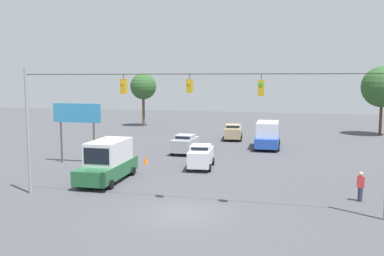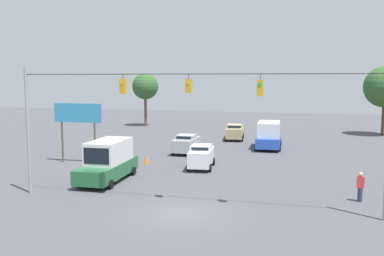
{
  "view_description": "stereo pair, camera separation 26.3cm",
  "coord_description": "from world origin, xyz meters",
  "px_view_note": "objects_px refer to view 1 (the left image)",
  "views": [
    {
      "loc": [
        -6.02,
        21.76,
        7.4
      ],
      "look_at": [
        1.38,
        -7.73,
        3.8
      ],
      "focal_mm": 40.0,
      "sensor_mm": 36.0,
      "label": 1
    },
    {
      "loc": [
        -6.28,
        21.7,
        7.4
      ],
      "look_at": [
        1.38,
        -7.73,
        3.8
      ],
      "focal_mm": 40.0,
      "sensor_mm": 36.0,
      "label": 2
    }
  ],
  "objects_px": {
    "traffic_cone_nearest": "(115,176)",
    "pedestrian": "(361,186)",
    "traffic_cone_third": "(146,160)",
    "work_zone_sign": "(97,157)",
    "sedan_tan_withflow_deep": "(233,132)",
    "box_truck_green_parked_shoulder": "(108,161)",
    "box_truck_blue_oncoming_deep": "(268,135)",
    "traffic_cone_second": "(130,167)",
    "roadside_billboard": "(77,118)",
    "sedan_white_withflow_mid": "(201,156)",
    "tree_horizon_right": "(382,87)",
    "overhead_signal_span": "(190,120)",
    "sedan_silver_withflow_far": "(185,144)",
    "tree_horizon_left": "(143,87)"
  },
  "relations": [
    {
      "from": "traffic_cone_second",
      "to": "tree_horizon_right",
      "type": "xyz_separation_m",
      "value": [
        -22.97,
        -27.94,
        5.84
      ]
    },
    {
      "from": "work_zone_sign",
      "to": "tree_horizon_right",
      "type": "height_order",
      "value": "tree_horizon_right"
    },
    {
      "from": "sedan_tan_withflow_deep",
      "to": "sedan_white_withflow_mid",
      "type": "xyz_separation_m",
      "value": [
        0.12,
        16.78,
        0.04
      ]
    },
    {
      "from": "box_truck_green_parked_shoulder",
      "to": "tree_horizon_right",
      "type": "bearing_deg",
      "value": -127.1
    },
    {
      "from": "traffic_cone_nearest",
      "to": "pedestrian",
      "type": "height_order",
      "value": "pedestrian"
    },
    {
      "from": "sedan_tan_withflow_deep",
      "to": "tree_horizon_right",
      "type": "distance_m",
      "value": 20.36
    },
    {
      "from": "pedestrian",
      "to": "overhead_signal_span",
      "type": "bearing_deg",
      "value": 18.52
    },
    {
      "from": "sedan_tan_withflow_deep",
      "to": "box_truck_green_parked_shoulder",
      "type": "height_order",
      "value": "box_truck_green_parked_shoulder"
    },
    {
      "from": "overhead_signal_span",
      "to": "traffic_cone_second",
      "type": "bearing_deg",
      "value": -47.84
    },
    {
      "from": "tree_horizon_right",
      "to": "tree_horizon_left",
      "type": "bearing_deg",
      "value": -4.4
    },
    {
      "from": "sedan_tan_withflow_deep",
      "to": "traffic_cone_third",
      "type": "distance_m",
      "value": 17.03
    },
    {
      "from": "sedan_tan_withflow_deep",
      "to": "tree_horizon_right",
      "type": "relative_size",
      "value": 0.53
    },
    {
      "from": "traffic_cone_nearest",
      "to": "box_truck_green_parked_shoulder",
      "type": "bearing_deg",
      "value": -6.71
    },
    {
      "from": "box_truck_blue_oncoming_deep",
      "to": "tree_horizon_right",
      "type": "bearing_deg",
      "value": -134.55
    },
    {
      "from": "overhead_signal_span",
      "to": "sedan_white_withflow_mid",
      "type": "relative_size",
      "value": 4.97
    },
    {
      "from": "sedan_silver_withflow_far",
      "to": "tree_horizon_right",
      "type": "bearing_deg",
      "value": -137.82
    },
    {
      "from": "overhead_signal_span",
      "to": "box_truck_green_parked_shoulder",
      "type": "xyz_separation_m",
      "value": [
        7.19,
        -4.4,
        -3.57
      ]
    },
    {
      "from": "traffic_cone_nearest",
      "to": "traffic_cone_third",
      "type": "relative_size",
      "value": 1.0
    },
    {
      "from": "overhead_signal_span",
      "to": "sedan_silver_withflow_far",
      "type": "height_order",
      "value": "overhead_signal_span"
    },
    {
      "from": "box_truck_blue_oncoming_deep",
      "to": "box_truck_green_parked_shoulder",
      "type": "relative_size",
      "value": 1.04
    },
    {
      "from": "box_truck_green_parked_shoulder",
      "to": "pedestrian",
      "type": "height_order",
      "value": "box_truck_green_parked_shoulder"
    },
    {
      "from": "sedan_silver_withflow_far",
      "to": "overhead_signal_span",
      "type": "bearing_deg",
      "value": 105.86
    },
    {
      "from": "sedan_white_withflow_mid",
      "to": "traffic_cone_nearest",
      "type": "distance_m",
      "value": 7.7
    },
    {
      "from": "overhead_signal_span",
      "to": "roadside_billboard",
      "type": "height_order",
      "value": "overhead_signal_span"
    },
    {
      "from": "work_zone_sign",
      "to": "pedestrian",
      "type": "relative_size",
      "value": 1.57
    },
    {
      "from": "sedan_silver_withflow_far",
      "to": "roadside_billboard",
      "type": "distance_m",
      "value": 10.78
    },
    {
      "from": "box_truck_green_parked_shoulder",
      "to": "sedan_tan_withflow_deep",
      "type": "bearing_deg",
      "value": -104.07
    },
    {
      "from": "work_zone_sign",
      "to": "tree_horizon_right",
      "type": "relative_size",
      "value": 0.32
    },
    {
      "from": "traffic_cone_third",
      "to": "work_zone_sign",
      "type": "height_order",
      "value": "work_zone_sign"
    },
    {
      "from": "box_truck_blue_oncoming_deep",
      "to": "traffic_cone_third",
      "type": "relative_size",
      "value": 9.25
    },
    {
      "from": "box_truck_blue_oncoming_deep",
      "to": "traffic_cone_second",
      "type": "distance_m",
      "value": 17.33
    },
    {
      "from": "traffic_cone_nearest",
      "to": "tree_horizon_right",
      "type": "xyz_separation_m",
      "value": [
        -22.87,
        -31.05,
        5.84
      ]
    },
    {
      "from": "box_truck_blue_oncoming_deep",
      "to": "work_zone_sign",
      "type": "bearing_deg",
      "value": 61.38
    },
    {
      "from": "tree_horizon_left",
      "to": "sedan_white_withflow_mid",
      "type": "bearing_deg",
      "value": 118.97
    },
    {
      "from": "traffic_cone_second",
      "to": "sedan_white_withflow_mid",
      "type": "bearing_deg",
      "value": -151.66
    },
    {
      "from": "sedan_tan_withflow_deep",
      "to": "traffic_cone_second",
      "type": "distance_m",
      "value": 20.2
    },
    {
      "from": "roadside_billboard",
      "to": "traffic_cone_third",
      "type": "bearing_deg",
      "value": -169.63
    },
    {
      "from": "sedan_tan_withflow_deep",
      "to": "box_truck_blue_oncoming_deep",
      "type": "distance_m",
      "value": 6.79
    },
    {
      "from": "box_truck_blue_oncoming_deep",
      "to": "traffic_cone_third",
      "type": "bearing_deg",
      "value": 49.32
    },
    {
      "from": "roadside_billboard",
      "to": "sedan_white_withflow_mid",
      "type": "bearing_deg",
      "value": -177.2
    },
    {
      "from": "traffic_cone_third",
      "to": "roadside_billboard",
      "type": "height_order",
      "value": "roadside_billboard"
    },
    {
      "from": "traffic_cone_second",
      "to": "roadside_billboard",
      "type": "relative_size",
      "value": 0.14
    },
    {
      "from": "sedan_white_withflow_mid",
      "to": "work_zone_sign",
      "type": "height_order",
      "value": "work_zone_sign"
    },
    {
      "from": "sedan_tan_withflow_deep",
      "to": "pedestrian",
      "type": "relative_size",
      "value": 2.6
    },
    {
      "from": "sedan_silver_withflow_far",
      "to": "sedan_white_withflow_mid",
      "type": "bearing_deg",
      "value": 115.66
    },
    {
      "from": "work_zone_sign",
      "to": "tree_horizon_left",
      "type": "xyz_separation_m",
      "value": [
        9.68,
        -34.87,
        4.02
      ]
    },
    {
      "from": "roadside_billboard",
      "to": "tree_horizon_right",
      "type": "relative_size",
      "value": 0.59
    },
    {
      "from": "roadside_billboard",
      "to": "pedestrian",
      "type": "xyz_separation_m",
      "value": [
        -22.25,
        6.38,
        -3.01
      ]
    },
    {
      "from": "overhead_signal_span",
      "to": "sedan_silver_withflow_far",
      "type": "distance_m",
      "value": 17.55
    },
    {
      "from": "sedan_tan_withflow_deep",
      "to": "tree_horizon_left",
      "type": "distance_m",
      "value": 19.65
    }
  ]
}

